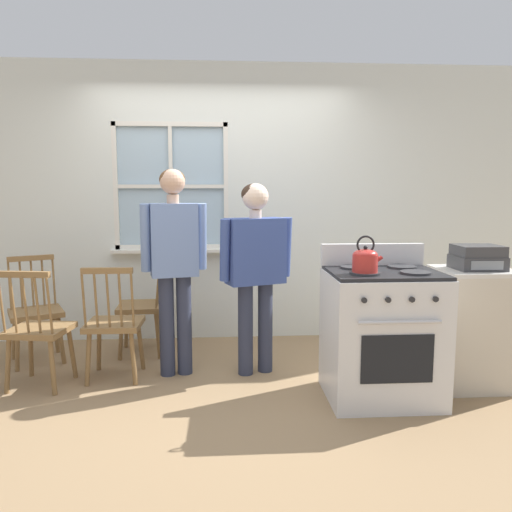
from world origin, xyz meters
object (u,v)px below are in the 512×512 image
(side_counter, at_px, (472,327))
(chair_near_stove, at_px, (36,313))
(chair_center_cluster, at_px, (114,325))
(person_teen_center, at_px, (255,259))
(chair_by_window, at_px, (143,307))
(stereo, at_px, (478,258))
(stove, at_px, (382,333))
(person_elderly_left, at_px, (174,253))
(kettle, at_px, (365,259))
(chair_near_wall, at_px, (38,331))
(potted_plant, at_px, (171,238))

(side_counter, bearing_deg, chair_near_stove, 167.73)
(chair_center_cluster, xyz_separation_m, person_teen_center, (1.12, 0.05, 0.51))
(chair_by_window, bearing_deg, stereo, 67.46)
(chair_center_cluster, xyz_separation_m, stove, (1.98, -0.50, 0.04))
(person_elderly_left, height_order, kettle, person_elderly_left)
(chair_near_stove, height_order, stereo, stereo)
(person_elderly_left, bearing_deg, chair_near_stove, 149.76)
(chair_near_wall, bearing_deg, chair_near_stove, -60.12)
(stove, xyz_separation_m, stereo, (0.76, 0.17, 0.51))
(chair_near_wall, height_order, potted_plant, potted_plant)
(chair_center_cluster, bearing_deg, stove, 166.71)
(stove, bearing_deg, person_elderly_left, 159.80)
(person_teen_center, relative_size, potted_plant, 4.60)
(person_teen_center, height_order, stereo, person_teen_center)
(chair_near_wall, xyz_separation_m, stereo, (3.28, -0.19, 0.56))
(person_teen_center, relative_size, kettle, 6.22)
(kettle, relative_size, side_counter, 0.27)
(chair_near_wall, height_order, kettle, kettle)
(chair_by_window, relative_size, chair_near_stove, 1.00)
(chair_near_wall, height_order, stove, stove)
(person_teen_center, relative_size, stereo, 4.52)
(stereo, bearing_deg, chair_center_cluster, 173.25)
(potted_plant, bearing_deg, side_counter, -28.63)
(stove, xyz_separation_m, side_counter, (0.76, 0.19, -0.02))
(chair_near_wall, xyz_separation_m, person_teen_center, (1.65, 0.19, 0.51))
(kettle, xyz_separation_m, stereo, (0.94, 0.30, -0.04))
(chair_near_stove, distance_m, kettle, 2.86)
(stove, bearing_deg, chair_near_wall, 171.78)
(kettle, bearing_deg, person_teen_center, 135.46)
(chair_near_stove, distance_m, side_counter, 3.59)
(person_elderly_left, bearing_deg, kettle, -39.58)
(chair_by_window, relative_size, stove, 0.84)
(kettle, xyz_separation_m, potted_plant, (-1.45, 1.63, -0.01))
(chair_center_cluster, height_order, kettle, kettle)
(potted_plant, bearing_deg, stove, -42.58)
(chair_center_cluster, relative_size, person_teen_center, 0.59)
(chair_near_stove, height_order, kettle, kettle)
(potted_plant, bearing_deg, chair_by_window, -120.50)
(chair_center_cluster, xyz_separation_m, potted_plant, (0.36, 1.00, 0.59))
(chair_near_stove, bearing_deg, chair_by_window, -15.89)
(chair_near_stove, height_order, side_counter, chair_near_stove)
(potted_plant, height_order, side_counter, potted_plant)
(person_teen_center, relative_size, stove, 1.42)
(chair_center_cluster, bearing_deg, chair_near_stove, -30.27)
(chair_by_window, bearing_deg, side_counter, 67.87)
(chair_center_cluster, xyz_separation_m, person_elderly_left, (0.48, 0.06, 0.56))
(chair_near_wall, bearing_deg, chair_by_window, -123.07)
(potted_plant, bearing_deg, chair_center_cluster, -109.68)
(person_teen_center, bearing_deg, chair_near_wall, 166.68)
(chair_center_cluster, distance_m, person_elderly_left, 0.73)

